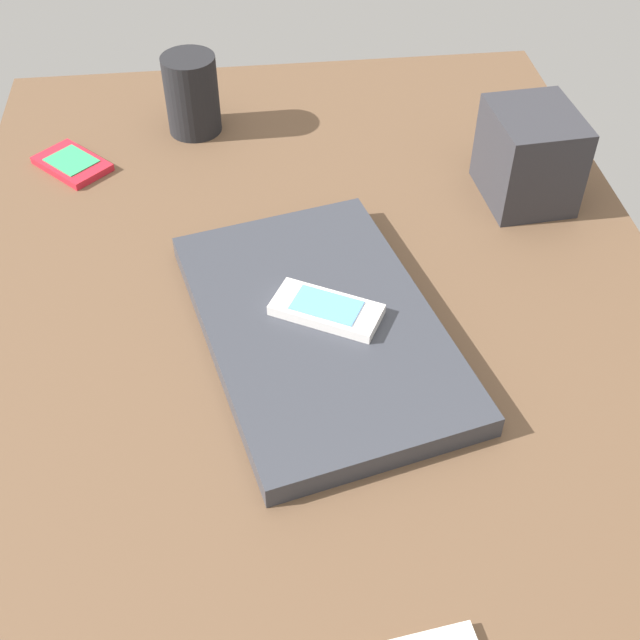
# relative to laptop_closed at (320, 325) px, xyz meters

# --- Properties ---
(desk_surface) EXTENTS (1.20, 0.80, 0.03)m
(desk_surface) POSITION_rel_laptop_closed_xyz_m (-0.00, 0.00, -0.03)
(desk_surface) COLOR brown
(desk_surface) RESTS_ON ground
(laptop_closed) EXTENTS (0.40, 0.30, 0.03)m
(laptop_closed) POSITION_rel_laptop_closed_xyz_m (0.00, 0.00, 0.00)
(laptop_closed) COLOR #33353D
(laptop_closed) RESTS_ON desk_surface
(cell_phone_on_laptop) EXTENTS (0.10, 0.12, 0.01)m
(cell_phone_on_laptop) POSITION_rel_laptop_closed_xyz_m (0.00, -0.01, 0.02)
(cell_phone_on_laptop) COLOR silver
(cell_phone_on_laptop) RESTS_ON laptop_closed
(cell_phone_on_desk) EXTENTS (0.11, 0.11, 0.01)m
(cell_phone_on_desk) POSITION_rel_laptop_closed_xyz_m (0.34, 0.29, -0.01)
(cell_phone_on_desk) COLOR red
(cell_phone_on_desk) RESTS_ON desk_surface
(pen_cup) EXTENTS (0.07, 0.07, 0.11)m
(pen_cup) POSITION_rel_laptop_closed_xyz_m (0.42, 0.13, 0.04)
(pen_cup) COLOR black
(pen_cup) RESTS_ON desk_surface
(desk_organizer) EXTENTS (0.13, 0.11, 0.11)m
(desk_organizer) POSITION_rel_laptop_closed_xyz_m (0.22, -0.28, 0.04)
(desk_organizer) COLOR #2D2D33
(desk_organizer) RESTS_ON desk_surface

